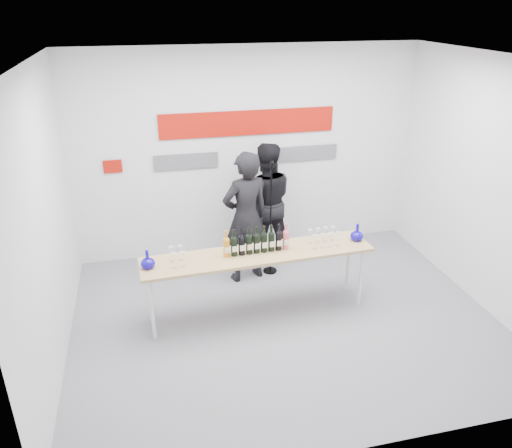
% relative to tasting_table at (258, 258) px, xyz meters
% --- Properties ---
extents(ground, '(5.00, 5.00, 0.00)m').
position_rel_tasting_table_xyz_m(ground, '(0.28, -0.21, -0.76)').
color(ground, slate).
rests_on(ground, ground).
extents(back_wall, '(5.00, 0.04, 3.00)m').
position_rel_tasting_table_xyz_m(back_wall, '(0.28, 1.79, 0.74)').
color(back_wall, silver).
rests_on(back_wall, ground).
extents(signage, '(3.38, 0.02, 0.79)m').
position_rel_tasting_table_xyz_m(signage, '(0.23, 1.76, 1.05)').
color(signage, '#A21106').
rests_on(signage, back_wall).
extents(tasting_table, '(2.76, 0.67, 0.82)m').
position_rel_tasting_table_xyz_m(tasting_table, '(0.00, 0.00, 0.00)').
color(tasting_table, tan).
rests_on(tasting_table, ground).
extents(wine_bottles, '(0.80, 0.11, 0.33)m').
position_rel_tasting_table_xyz_m(wine_bottles, '(-0.01, 0.02, 0.23)').
color(wine_bottles, '#BF7F19').
rests_on(wine_bottles, tasting_table).
extents(decanter_left, '(0.16, 0.16, 0.21)m').
position_rel_tasting_table_xyz_m(decanter_left, '(-1.26, -0.06, 0.17)').
color(decanter_left, '#120893').
rests_on(decanter_left, tasting_table).
extents(decanter_right, '(0.16, 0.16, 0.21)m').
position_rel_tasting_table_xyz_m(decanter_right, '(1.26, 0.06, 0.17)').
color(decanter_right, '#120893').
rests_on(decanter_right, tasting_table).
extents(glasses_left, '(0.17, 0.23, 0.18)m').
position_rel_tasting_table_xyz_m(glasses_left, '(-0.94, -0.04, 0.15)').
color(glasses_left, silver).
rests_on(glasses_left, tasting_table).
extents(glasses_right, '(0.37, 0.24, 0.18)m').
position_rel_tasting_table_xyz_m(glasses_right, '(0.83, 0.04, 0.15)').
color(glasses_right, silver).
rests_on(glasses_right, tasting_table).
extents(presenter_left, '(0.75, 0.59, 1.81)m').
position_rel_tasting_table_xyz_m(presenter_left, '(0.04, 0.86, 0.14)').
color(presenter_left, black).
rests_on(presenter_left, ground).
extents(presenter_right, '(0.91, 0.74, 1.74)m').
position_rel_tasting_table_xyz_m(presenter_right, '(0.45, 1.43, 0.11)').
color(presenter_right, black).
rests_on(presenter_right, ground).
extents(mic_stand, '(0.19, 0.19, 1.64)m').
position_rel_tasting_table_xyz_m(mic_stand, '(0.40, 0.93, -0.26)').
color(mic_stand, black).
rests_on(mic_stand, ground).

